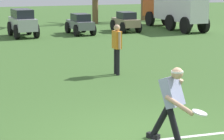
% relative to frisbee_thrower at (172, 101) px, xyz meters
% --- Properties ---
extents(ground_plane, '(80.00, 80.00, 0.00)m').
position_rel_frisbee_thrower_xyz_m(ground_plane, '(-0.33, 0.32, -0.80)').
color(ground_plane, '#3E642C').
extents(frisbee_thrower, '(0.54, 1.09, 1.43)m').
position_rel_frisbee_thrower_xyz_m(frisbee_thrower, '(0.00, 0.00, 0.00)').
color(frisbee_thrower, black).
rests_on(frisbee_thrower, ground_plane).
extents(frisbee_in_flight, '(0.35, 0.35, 0.09)m').
position_rel_frisbee_thrower_xyz_m(frisbee_in_flight, '(0.15, -0.71, -0.02)').
color(frisbee_in_flight, white).
extents(teammate_near_sideline, '(0.21, 0.49, 1.56)m').
position_rel_frisbee_thrower_xyz_m(teammate_near_sideline, '(1.10, 5.75, 0.14)').
color(teammate_near_sideline, black).
rests_on(teammate_near_sideline, ground_plane).
extents(parked_car_slot_b, '(1.33, 2.42, 1.40)m').
position_rel_frisbee_thrower_xyz_m(parked_car_slot_b, '(-0.28, 15.80, -0.06)').
color(parked_car_slot_b, '#B7BABF').
rests_on(parked_car_slot_b, ground_plane).
extents(parked_car_slot_c, '(1.18, 2.24, 1.10)m').
position_rel_frisbee_thrower_xyz_m(parked_car_slot_c, '(2.75, 15.80, -0.24)').
color(parked_car_slot_c, slate).
rests_on(parked_car_slot_c, ground_plane).
extents(parked_car_slot_d, '(1.10, 2.21, 1.10)m').
position_rel_frisbee_thrower_xyz_m(parked_car_slot_d, '(5.50, 16.13, -0.24)').
color(parked_car_slot_d, '#998466').
rests_on(parked_car_slot_d, ground_plane).
extents(box_truck, '(1.57, 5.94, 2.20)m').
position_rel_frisbee_thrower_xyz_m(box_truck, '(8.65, 16.33, 0.43)').
color(box_truck, '#CC4C19').
rests_on(box_truck, ground_plane).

